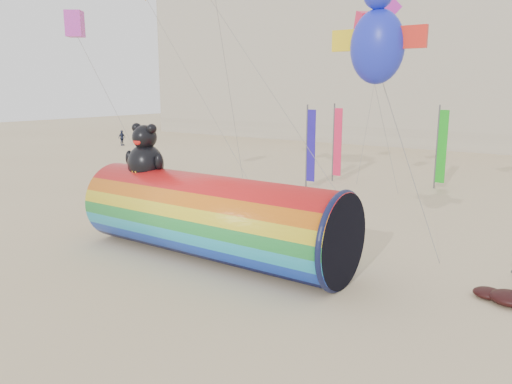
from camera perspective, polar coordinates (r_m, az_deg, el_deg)
The scene contains 4 objects.
ground at distance 18.41m, azimuth -3.98°, elevation -7.94°, with size 160.00×160.00×0.00m, color #CCB58C.
hotel_building at distance 63.81m, azimuth 14.18°, elevation 15.17°, with size 60.40×15.40×20.60m.
windsock_assembly at distance 18.44m, azimuth -5.14°, elevation -2.61°, with size 10.69×3.25×4.93m.
festival_banners at distance 32.59m, azimuth 11.96°, elevation 5.27°, with size 7.52×4.27×5.20m.
Camera 1 is at (10.90, -13.47, 6.22)m, focal length 35.00 mm.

